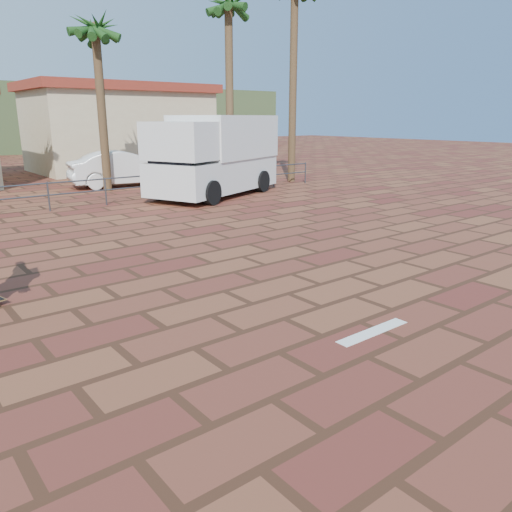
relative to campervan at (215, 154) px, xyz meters
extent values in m
plane|color=brown|center=(-6.47, -11.52, -1.66)|extent=(120.00, 120.00, 0.00)
cube|color=white|center=(-5.77, -12.72, -1.66)|extent=(1.40, 0.22, 0.01)
cylinder|color=#47494F|center=(-6.47, 0.48, -1.16)|extent=(0.06, 0.06, 1.00)
cylinder|color=#47494F|center=(-4.47, 0.48, -1.16)|extent=(0.06, 0.06, 1.00)
cylinder|color=#47494F|center=(-2.47, 0.48, -1.16)|extent=(0.06, 0.06, 1.00)
cylinder|color=#47494F|center=(-0.47, 0.48, -1.16)|extent=(0.06, 0.06, 1.00)
cylinder|color=#47494F|center=(1.53, 0.48, -1.16)|extent=(0.06, 0.06, 1.00)
cylinder|color=#47494F|center=(3.53, 0.48, -1.16)|extent=(0.06, 0.06, 1.00)
cylinder|color=#47494F|center=(5.53, 0.48, -1.16)|extent=(0.06, 0.06, 1.00)
cylinder|color=#47494F|center=(-6.47, 0.48, -0.71)|extent=(24.00, 0.05, 0.05)
cylinder|color=#47494F|center=(-6.47, 0.48, -1.11)|extent=(24.00, 0.05, 0.05)
cylinder|color=brown|center=(-2.97, 3.98, 1.59)|extent=(0.36, 0.36, 6.50)
sphere|color=#1D4818|center=(-2.97, 3.98, 4.89)|extent=(2.40, 2.40, 2.40)
cylinder|color=brown|center=(2.53, 2.48, 2.24)|extent=(0.36, 0.36, 7.80)
sphere|color=#1D4818|center=(2.53, 2.48, 6.19)|extent=(2.40, 2.40, 2.40)
cylinder|color=brown|center=(5.53, 1.48, 2.74)|extent=(0.36, 0.36, 8.80)
cube|color=beige|center=(1.53, 12.48, 0.59)|extent=(10.00, 6.00, 4.50)
cube|color=maroon|center=(1.53, 12.48, 3.09)|extent=(10.60, 6.60, 0.50)
cube|color=silver|center=(-0.05, -0.02, -0.82)|extent=(6.59, 4.62, 1.24)
cube|color=silver|center=(0.69, 0.28, 0.65)|extent=(5.17, 4.12, 1.69)
cube|color=silver|center=(-2.03, -0.84, 0.60)|extent=(2.62, 2.99, 1.36)
cube|color=black|center=(-2.71, -1.12, 0.09)|extent=(0.79, 1.80, 0.73)
cylinder|color=black|center=(-1.47, -1.89, -1.21)|extent=(0.96, 0.64, 0.90)
cylinder|color=black|center=(-2.38, 0.30, -1.21)|extent=(0.96, 0.64, 0.90)
cylinder|color=black|center=(2.08, -0.43, -1.21)|extent=(0.96, 0.64, 0.90)
cylinder|color=black|center=(1.17, 1.77, -1.21)|extent=(0.96, 0.64, 0.90)
imported|color=white|center=(-1.72, 4.98, -0.86)|extent=(5.11, 2.50, 1.61)
cylinder|color=gray|center=(0.04, 0.48, -0.50)|extent=(0.06, 0.06, 2.32)
cube|color=#193FB2|center=(0.04, 0.48, 0.45)|extent=(0.47, 0.19, 0.48)
camera|label=1|loc=(-11.40, -17.00, 1.42)|focal=35.00mm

